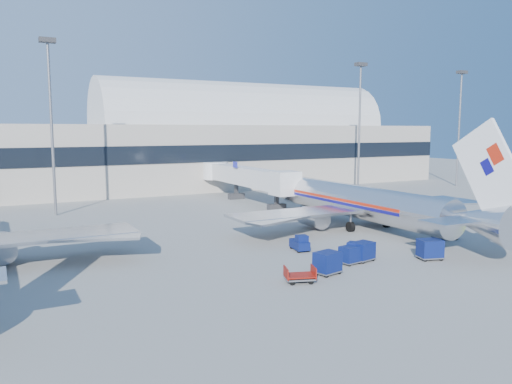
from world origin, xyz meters
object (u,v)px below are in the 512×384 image
jetbridge_near (242,176)px  cart_open_red (300,277)px  cart_train_c (327,262)px  cart_train_b (350,255)px  barrier_near (431,222)px  barrier_far (470,217)px  mast_west (50,101)px  mast_far_east (460,111)px  tug_lead (356,251)px  mast_east (360,109)px  tug_right (444,232)px  barrier_mid (451,219)px  tug_left (300,243)px  cart_train_a (363,251)px  cart_solo_far (509,234)px  airliner_main (364,203)px  cart_solo_near (430,249)px

jetbridge_near → cart_open_red: bearing=-110.5°
cart_train_c → cart_train_b: bearing=11.5°
barrier_near → barrier_far: 6.60m
mast_west → mast_far_east: 75.00m
mast_west → jetbridge_near: bearing=1.7°
tug_lead → mast_east: bearing=17.2°
tug_right → cart_train_c: size_ratio=1.18×
mast_far_east → barrier_near: 48.57m
barrier_near → barrier_mid: bearing=0.0°
mast_far_east → cart_open_red: size_ratio=8.89×
barrier_mid → tug_left: 23.69m
tug_left → cart_train_a: bearing=-145.0°
cart_solo_far → cart_train_b: bearing=-175.2°
tug_left → tug_right: bearing=-91.1°
barrier_far → cart_open_red: 34.01m
barrier_far → tug_left: (-26.77, -3.18, 0.24)m
cart_train_c → tug_right: bearing=1.5°
mast_west → barrier_mid: size_ratio=7.53×
barrier_mid → barrier_far: size_ratio=1.00×
airliner_main → tug_left: (-12.17, -5.69, -2.24)m
barrier_near → mast_far_east: bearing=37.1°
jetbridge_near → mast_far_east: 48.64m
mast_far_east → tug_left: 66.63m
cart_solo_far → mast_east: bearing=80.2°
tug_lead → cart_train_a: 0.69m
airliner_main → tug_right: (3.43, -8.53, -2.20)m
barrier_far → cart_solo_near: bearing=-149.2°
barrier_mid → cart_open_red: 30.92m
mast_east → tug_lead: 48.91m
mast_east → tug_left: bearing=-135.9°
tug_right → tug_left: 15.86m
tug_left → cart_solo_far: size_ratio=1.27×
mast_east → cart_open_red: mast_east is taller
jetbridge_near → cart_open_red: jetbridge_near is taller
cart_train_b → cart_train_c: (-3.45, -1.57, 0.14)m
tug_left → mast_far_east: bearing=-52.1°
airliner_main → mast_east: (20.00, 25.49, 11.87)m
mast_west → tug_left: 38.59m
tug_left → cart_solo_near: (8.16, -7.92, 0.24)m
jetbridge_near → tug_left: (-9.77, -31.99, -3.24)m
cart_solo_near → barrier_near: bearing=59.4°
mast_east → mast_far_east: same height
barrier_far → cart_train_b: bearing=-160.5°
airliner_main → tug_lead: (-9.73, -10.72, -2.18)m
cart_open_red → tug_lead: bearing=41.1°
cart_solo_near → cart_solo_far: bearing=21.8°
tug_left → cart_train_c: (-2.25, -7.43, 0.24)m
barrier_mid → cart_solo_far: (-3.40, -10.04, 0.39)m
cart_train_c → barrier_mid: bearing=9.5°
mast_west → cart_solo_near: bearing=-56.4°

